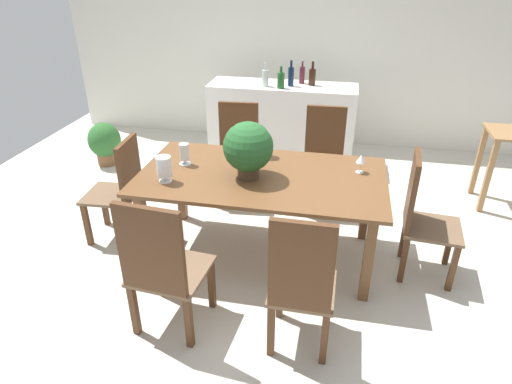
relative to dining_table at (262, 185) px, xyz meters
name	(u,v)px	position (x,y,z in m)	size (l,w,h in m)	color
ground_plane	(266,239)	(0.00, 0.21, -0.67)	(7.04, 7.04, 0.00)	beige
back_wall	(303,43)	(0.00, 2.81, 0.63)	(6.40, 0.10, 2.60)	silver
dining_table	(262,185)	(0.00, 0.00, 0.00)	(1.96, 1.07, 0.75)	brown
chair_far_right	(324,154)	(0.44, 1.01, -0.12)	(0.44, 0.47, 1.01)	#4C2D19
chair_near_left	(161,265)	(-0.45, -1.02, -0.10)	(0.51, 0.51, 1.04)	#4C2D19
chair_far_left	(238,148)	(-0.45, 1.02, -0.13)	(0.48, 0.50, 0.99)	#4C2D19
chair_head_end	(121,187)	(-1.25, 0.01, -0.15)	(0.47, 0.44, 0.95)	#4C2D19
chair_near_right	(301,283)	(0.44, -1.01, -0.11)	(0.41, 0.43, 1.04)	#4C2D19
chair_foot_end	(421,213)	(1.25, 0.01, -0.12)	(0.47, 0.46, 1.01)	#4C2D19
flower_centerpiece	(248,148)	(-0.10, -0.06, 0.33)	(0.39, 0.39, 0.45)	#4C3828
crystal_vase_left	(184,153)	(-0.66, 0.06, 0.19)	(0.10, 0.10, 0.19)	silver
crystal_vase_center_near	(262,141)	(-0.07, 0.37, 0.23)	(0.11, 0.11, 0.22)	silver
crystal_vase_right	(164,167)	(-0.70, -0.27, 0.21)	(0.12, 0.12, 0.21)	silver
wine_glass	(361,159)	(0.76, 0.20, 0.20)	(0.08, 0.08, 0.15)	silver
kitchen_counter	(282,124)	(-0.14, 2.01, -0.19)	(1.74, 0.53, 0.96)	silver
wine_bottle_clear	(291,76)	(-0.04, 1.98, 0.40)	(0.07, 0.07, 0.29)	#0F1E38
wine_bottle_amber	(302,75)	(0.07, 2.13, 0.39)	(0.06, 0.06, 0.26)	#511E28
wine_bottle_green	(281,80)	(-0.14, 1.86, 0.38)	(0.08, 0.08, 0.25)	#194C1E
wine_bottle_dark	(265,78)	(-0.33, 1.91, 0.39)	(0.08, 0.08, 0.27)	#B2BFB7
wine_bottle_tall	(312,76)	(0.20, 2.06, 0.39)	(0.08, 0.08, 0.27)	black
potted_plant_floor	(105,142)	(-2.23, 1.46, -0.38)	(0.39, 0.39, 0.53)	brown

